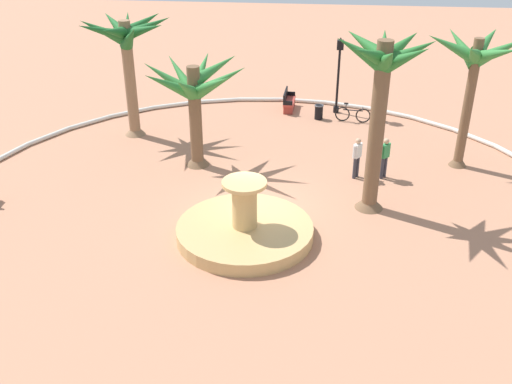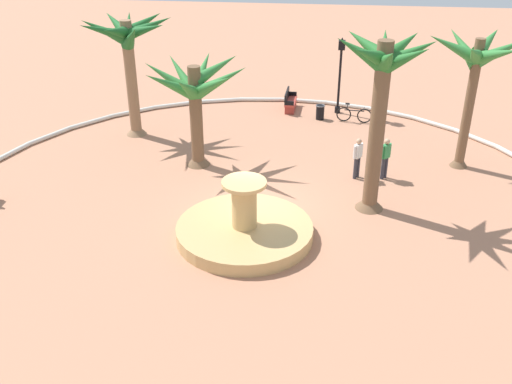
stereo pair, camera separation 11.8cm
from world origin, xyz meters
name	(u,v)px [view 1 (the left image)]	position (x,y,z in m)	size (l,w,h in m)	color
ground_plane	(260,209)	(0.00, 0.00, 0.00)	(80.00, 80.00, 0.00)	tan
plaza_curb	(260,207)	(0.00, 0.00, 0.10)	(23.70, 23.70, 0.20)	silver
fountain	(245,229)	(0.32, 1.92, 0.30)	(4.52, 4.52, 2.08)	tan
palm_tree_near_fountain	(127,44)	(6.48, -6.38, 4.19)	(4.04, 4.06, 5.48)	#8E6B4C
palm_tree_by_curb	(195,90)	(2.95, -3.48, 3.20)	(4.34, 4.43, 4.44)	brown
palm_tree_mid_plaza	(476,64)	(-7.78, -4.55, 4.25)	(3.92, 3.79, 5.53)	brown
palm_tree_far_side	(382,86)	(-3.90, -0.55, 4.55)	(3.38, 3.35, 6.30)	brown
bench_east	(289,103)	(-0.40, -10.50, 0.35)	(0.57, 1.62, 1.00)	#B73D33
lamppost	(339,69)	(-2.82, -10.34, 2.23)	(0.32, 0.32, 3.81)	black
trash_bin	(319,112)	(-1.95, -9.30, 0.39)	(0.46, 0.46, 0.73)	black
bicycle_red_frame	(353,114)	(-3.60, -9.09, 0.38)	(1.72, 0.44, 0.94)	black
person_cyclist_helmet	(381,102)	(-4.91, -9.34, 0.96)	(0.32, 0.49, 1.71)	#33333D
person_cyclist_photo	(385,156)	(-4.57, -3.04, 0.94)	(0.40, 0.40, 1.68)	#33333D
person_pedestrian_stroll	(357,156)	(-3.50, -2.95, 0.94)	(0.37, 0.44, 1.68)	#33333D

